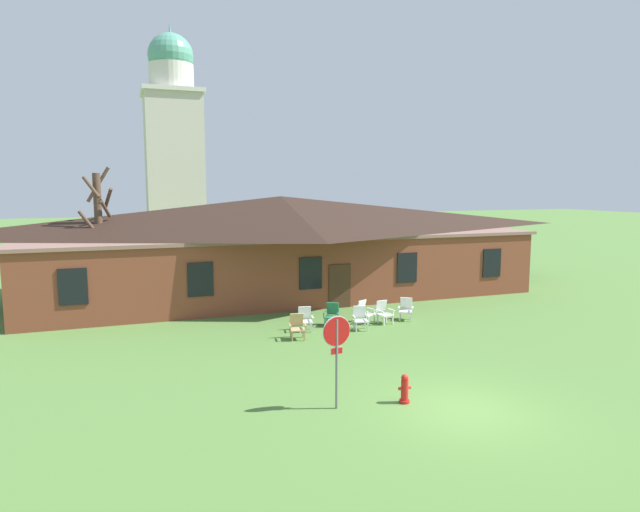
{
  "coord_description": "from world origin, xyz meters",
  "views": [
    {
      "loc": [
        -8.08,
        -11.42,
        5.77
      ],
      "look_at": [
        -1.15,
        7.77,
        3.16
      ],
      "focal_mm": 30.52,
      "sensor_mm": 36.0,
      "label": 1
    }
  ],
  "objects": [
    {
      "name": "ground_plane",
      "position": [
        0.0,
        0.0,
        0.0
      ],
      "size": [
        200.0,
        200.0,
        0.0
      ],
      "primitive_type": "plane",
      "color": "#517A38"
    },
    {
      "name": "lawn_chair_far_side",
      "position": [
        2.13,
        8.91,
        0.5
      ],
      "size": [
        0.71,
        0.75,
        0.96
      ],
      "color": "silver",
      "rests_on": "ground"
    },
    {
      "name": "lawn_chair_under_eave",
      "position": [
        3.31,
        9.11,
        0.5
      ],
      "size": [
        0.84,
        0.87,
        0.96
      ],
      "color": "silver",
      "rests_on": "ground"
    },
    {
      "name": "lawn_chair_by_porch",
      "position": [
        -2.05,
        7.86,
        0.5
      ],
      "size": [
        0.71,
        0.75,
        0.96
      ],
      "color": "tan",
      "rests_on": "ground"
    },
    {
      "name": "bare_tree_beside_building",
      "position": [
        -9.21,
        16.3,
        3.55
      ],
      "size": [
        1.6,
        1.6,
        6.72
      ],
      "color": "brown",
      "rests_on": "ground"
    },
    {
      "name": "stop_sign",
      "position": [
        -3.05,
        1.23,
        1.75
      ],
      "size": [
        0.8,
        0.14,
        2.47
      ],
      "color": "slate",
      "rests_on": "ground"
    },
    {
      "name": "lawn_chair_left_end",
      "position": [
        -0.08,
        9.26,
        0.5
      ],
      "size": [
        0.84,
        0.86,
        0.96
      ],
      "color": "#28704C",
      "rests_on": "ground"
    },
    {
      "name": "lawn_chair_near_door",
      "position": [
        -1.39,
        8.9,
        0.5
      ],
      "size": [
        0.72,
        0.76,
        0.96
      ],
      "color": "silver",
      "rests_on": "ground"
    },
    {
      "name": "dome_tower",
      "position": [
        -3.68,
        38.78,
        9.07
      ],
      "size": [
        5.18,
        5.18,
        19.79
      ],
      "color": "beige",
      "rests_on": "ground"
    },
    {
      "name": "lawn_chair_middle",
      "position": [
        0.76,
        8.28,
        0.5
      ],
      "size": [
        0.72,
        0.76,
        0.96
      ],
      "color": "white",
      "rests_on": "ground"
    },
    {
      "name": "brick_building",
      "position": [
        0.0,
        17.27,
        2.67
      ],
      "size": [
        26.35,
        10.4,
        5.25
      ],
      "color": "brown",
      "rests_on": "ground"
    },
    {
      "name": "lawn_chair_right_end",
      "position": [
        1.4,
        9.23,
        0.5
      ],
      "size": [
        0.82,
        0.86,
        0.96
      ],
      "color": "white",
      "rests_on": "ground"
    },
    {
      "name": "fire_hydrant",
      "position": [
        -1.19,
        0.96,
        0.38
      ],
      "size": [
        0.36,
        0.28,
        0.79
      ],
      "color": "red",
      "rests_on": "ground"
    }
  ]
}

